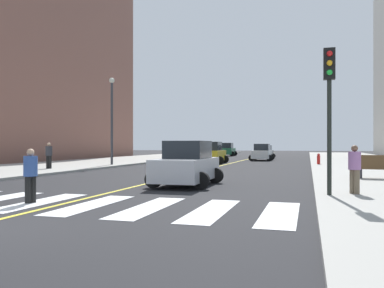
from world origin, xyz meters
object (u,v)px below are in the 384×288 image
(car_gray_fifth, at_px, (265,152))
(car_green_third, at_px, (227,150))
(car_blue_second, at_px, (207,152))
(car_white_sixth, at_px, (262,153))
(car_silver_nearest, at_px, (187,165))
(fire_hydrant, at_px, (319,159))
(street_lamp, at_px, (112,113))
(traffic_light_near_corner, at_px, (329,92))
(car_yellow_fourth, at_px, (211,153))
(pedestrian_waiting_east, at_px, (355,167))
(pedestrian_crossing, at_px, (31,173))
(park_bench, at_px, (376,167))
(pedestrian_walking_west, at_px, (49,154))

(car_gray_fifth, bearing_deg, car_green_third, -51.01)
(car_blue_second, xyz_separation_m, car_white_sixth, (7.01, -2.83, 0.01))
(car_silver_nearest, bearing_deg, car_gray_fifth, -89.91)
(fire_hydrant, bearing_deg, street_lamp, -162.21)
(traffic_light_near_corner, bearing_deg, car_yellow_fourth, -67.36)
(car_green_third, xyz_separation_m, pedestrian_waiting_east, (13.55, -46.32, 0.08))
(car_silver_nearest, height_order, street_lamp, street_lamp)
(car_green_third, bearing_deg, fire_hydrant, -65.21)
(pedestrian_crossing, distance_m, street_lamp, 20.58)
(park_bench, bearing_deg, street_lamp, 69.68)
(car_blue_second, bearing_deg, fire_hydrant, -48.14)
(car_gray_fifth, distance_m, pedestrian_walking_west, 30.46)
(car_yellow_fourth, bearing_deg, pedestrian_walking_west, -124.91)
(fire_hydrant, bearing_deg, car_white_sixth, 119.60)
(car_silver_nearest, bearing_deg, pedestrian_waiting_east, 159.47)
(park_bench, height_order, fire_hydrant, park_bench)
(car_yellow_fourth, xyz_separation_m, pedestrian_crossing, (0.57, -25.55, -0.04))
(car_silver_nearest, xyz_separation_m, pedestrian_walking_west, (-11.76, 6.56, 0.21))
(car_silver_nearest, height_order, car_green_third, car_green_third)
(pedestrian_waiting_east, bearing_deg, street_lamp, 1.71)
(car_green_third, height_order, park_bench, car_green_third)
(car_green_third, relative_size, car_gray_fifth, 1.19)
(traffic_light_near_corner, height_order, pedestrian_walking_west, traffic_light_near_corner)
(pedestrian_waiting_east, xyz_separation_m, pedestrian_walking_west, (-18.27, 8.96, 0.08))
(car_blue_second, xyz_separation_m, fire_hydrant, (12.76, -12.94, -0.27))
(pedestrian_waiting_east, bearing_deg, car_gray_fifth, -36.09)
(car_green_third, xyz_separation_m, pedestrian_walking_west, (-4.73, -37.36, 0.16))
(car_silver_nearest, bearing_deg, pedestrian_walking_west, -29.47)
(car_blue_second, bearing_deg, park_bench, -63.20)
(car_gray_fifth, relative_size, park_bench, 2.09)
(car_green_third, relative_size, traffic_light_near_corner, 0.97)
(car_blue_second, xyz_separation_m, park_bench, (15.06, -26.58, -0.16))
(fire_hydrant, bearing_deg, car_yellow_fourth, 171.40)
(street_lamp, bearing_deg, traffic_light_near_corner, -44.40)
(car_green_third, bearing_deg, car_yellow_fourth, -83.48)
(car_silver_nearest, height_order, car_yellow_fourth, car_yellow_fourth)
(car_white_sixth, relative_size, street_lamp, 0.59)
(park_bench, distance_m, pedestrian_walking_west, 20.07)
(car_silver_nearest, distance_m, car_white_sixth, 27.92)
(car_silver_nearest, distance_m, park_bench, 9.16)
(traffic_light_near_corner, relative_size, street_lamp, 0.67)
(pedestrian_crossing, bearing_deg, pedestrian_walking_west, 48.66)
(car_gray_fifth, bearing_deg, park_bench, 107.83)
(park_bench, distance_m, street_lamp, 20.59)
(traffic_light_near_corner, bearing_deg, street_lamp, -44.40)
(pedestrian_walking_west, bearing_deg, traffic_light_near_corner, -33.57)
(pedestrian_crossing, xyz_separation_m, pedestrian_walking_west, (-8.77, 12.88, 0.20))
(park_bench, height_order, pedestrian_waiting_east, pedestrian_waiting_east)
(car_green_third, height_order, pedestrian_crossing, car_green_third)
(traffic_light_near_corner, xyz_separation_m, pedestrian_walking_west, (-17.46, 9.54, -2.35))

